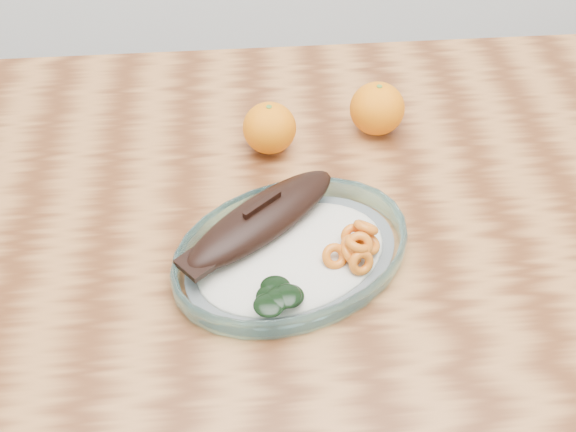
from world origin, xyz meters
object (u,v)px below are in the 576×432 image
at_px(dining_table, 337,252).
at_px(orange_right, 377,109).
at_px(orange_left, 269,128).
at_px(plated_meal, 291,250).

height_order(dining_table, orange_right, orange_right).
distance_m(orange_left, orange_right, 0.16).
bearing_deg(orange_right, orange_left, -169.18).
bearing_deg(plated_meal, orange_right, 34.72).
distance_m(dining_table, orange_right, 0.22).
bearing_deg(dining_table, orange_left, 125.73).
xyz_separation_m(dining_table, plated_meal, (-0.08, -0.10, 0.12)).
xyz_separation_m(plated_meal, orange_left, (-0.01, 0.22, 0.02)).
height_order(dining_table, plated_meal, plated_meal).
bearing_deg(plated_meal, orange_left, 68.53).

